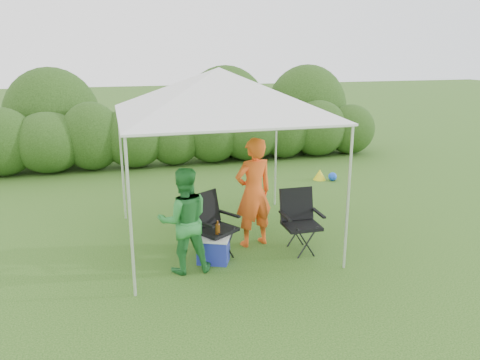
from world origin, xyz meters
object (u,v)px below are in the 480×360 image
object	(u,v)px
chair_left	(212,221)
chair_right	(299,216)
man	(254,192)
canopy	(219,92)
cooler	(213,249)
woman	(184,220)

from	to	relation	value
chair_left	chair_right	bearing A→B (deg)	-39.64
chair_right	man	world-z (taller)	man
canopy	cooler	distance (m)	2.42
canopy	man	world-z (taller)	canopy
chair_left	man	distance (m)	0.83
man	canopy	bearing A→B (deg)	-46.78
chair_right	chair_left	world-z (taller)	chair_left
canopy	chair_right	xyz separation A→B (m)	(1.12, -0.70, -1.91)
man	woman	bearing A→B (deg)	14.66
chair_left	woman	world-z (taller)	woman
woman	canopy	bearing A→B (deg)	-127.81
chair_right	man	distance (m)	0.82
woman	cooler	world-z (taller)	woman
chair_right	chair_left	xyz separation A→B (m)	(-1.38, 0.17, 0.00)
canopy	cooler	size ratio (longest dim) A/B	5.43
canopy	chair_right	bearing A→B (deg)	-32.02
woman	man	bearing A→B (deg)	-152.18
chair_right	man	size ratio (longest dim) A/B	0.55
canopy	chair_left	xyz separation A→B (m)	(-0.26, -0.53, -1.91)
chair_right	chair_left	distance (m)	1.39
chair_right	chair_left	bearing A→B (deg)	173.85
canopy	cooler	xyz separation A→B (m)	(-0.30, -0.79, -2.26)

